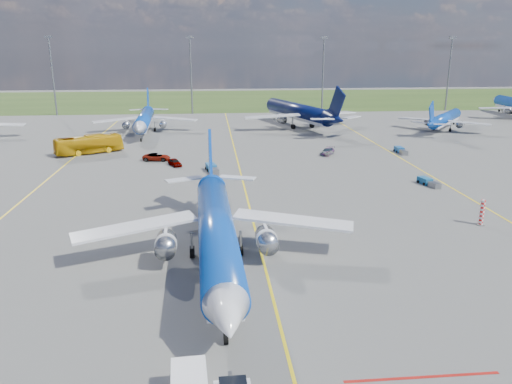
{
  "coord_description": "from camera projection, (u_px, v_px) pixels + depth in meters",
  "views": [
    {
      "loc": [
        -4.76,
        -43.45,
        19.82
      ],
      "look_at": [
        0.21,
        10.22,
        4.0
      ],
      "focal_mm": 35.0,
      "sensor_mm": 36.0,
      "label": 1
    }
  ],
  "objects": [
    {
      "name": "bg_jet_n",
      "position": [
        297.0,
        127.0,
        127.41
      ],
      "size": [
        43.8,
        50.5,
        11.2
      ],
      "primitive_type": null,
      "rotation": [
        0.0,
        0.0,
        3.44
      ],
      "color": "#060F39",
      "rests_on": "ground"
    },
    {
      "name": "service_car_a",
      "position": [
        175.0,
        162.0,
        85.56
      ],
      "size": [
        2.88,
        3.93,
        1.24
      ],
      "primitive_type": "imported",
      "rotation": [
        0.0,
        0.0,
        0.44
      ],
      "color": "#999999",
      "rests_on": "ground"
    },
    {
      "name": "service_car_c",
      "position": [
        328.0,
        151.0,
        94.26
      ],
      "size": [
        3.82,
        4.73,
        1.29
      ],
      "primitive_type": "imported",
      "rotation": [
        0.0,
        0.0,
        -0.54
      ],
      "color": "#999999",
      "rests_on": "ground"
    },
    {
      "name": "baggage_tug_w",
      "position": [
        428.0,
        182.0,
        73.68
      ],
      "size": [
        2.1,
        4.45,
        0.97
      ],
      "rotation": [
        0.0,
        0.0,
        0.23
      ],
      "color": "#165789",
      "rests_on": "ground"
    },
    {
      "name": "floodlight_masts",
      "position": [
        258.0,
        71.0,
        149.96
      ],
      "size": [
        202.2,
        0.5,
        22.7
      ],
      "color": "slate",
      "rests_on": "ground"
    },
    {
      "name": "grass_strip",
      "position": [
        222.0,
        100.0,
        190.83
      ],
      "size": [
        400.0,
        80.0,
        0.01
      ],
      "primitive_type": "cube",
      "color": "#2D4719",
      "rests_on": "ground"
    },
    {
      "name": "ground",
      "position": [
        264.0,
        262.0,
        47.52
      ],
      "size": [
        400.0,
        400.0,
        0.0
      ],
      "primitive_type": "plane",
      "color": "#555552",
      "rests_on": "ground"
    },
    {
      "name": "baggage_tug_e",
      "position": [
        401.0,
        151.0,
        95.89
      ],
      "size": [
        1.3,
        4.54,
        1.02
      ],
      "rotation": [
        0.0,
        0.0,
        -0.0
      ],
      "color": "#174F8F",
      "rests_on": "ground"
    },
    {
      "name": "main_airliner",
      "position": [
        218.0,
        266.0,
        46.65
      ],
      "size": [
        30.1,
        38.94,
        10.0
      ],
      "primitive_type": null,
      "rotation": [
        0.0,
        0.0,
        0.03
      ],
      "color": "#0B3FA7",
      "rests_on": "ground"
    },
    {
      "name": "apron_bus",
      "position": [
        89.0,
        144.0,
        95.03
      ],
      "size": [
        12.48,
        8.66,
        3.51
      ],
      "primitive_type": "imported",
      "rotation": [
        0.0,
        0.0,
        2.07
      ],
      "color": "#CD970C",
      "rests_on": "ground"
    },
    {
      "name": "service_car_b",
      "position": [
        157.0,
        157.0,
        89.39
      ],
      "size": [
        5.14,
        2.83,
        1.36
      ],
      "primitive_type": "imported",
      "rotation": [
        0.0,
        0.0,
        1.45
      ],
      "color": "#999999",
      "rests_on": "ground"
    },
    {
      "name": "bg_jet_nnw",
      "position": [
        145.0,
        133.0,
        118.2
      ],
      "size": [
        27.86,
        35.75,
        9.07
      ],
      "primitive_type": null,
      "rotation": [
        0.0,
        0.0,
        0.04
      ],
      "color": "#0B3FA7",
      "rests_on": "ground"
    },
    {
      "name": "taxiway_lines",
      "position": [
        245.0,
        185.0,
        74.0
      ],
      "size": [
        60.25,
        160.0,
        0.02
      ],
      "color": "yellow",
      "rests_on": "ground"
    },
    {
      "name": "bg_jet_ne",
      "position": [
        444.0,
        130.0,
        122.66
      ],
      "size": [
        37.06,
        38.14,
        7.95
      ],
      "primitive_type": null,
      "rotation": [
        0.0,
        0.0,
        2.46
      ],
      "color": "#0B3FA7",
      "rests_on": "ground"
    },
    {
      "name": "baggage_tug_c",
      "position": [
        212.0,
        169.0,
        81.61
      ],
      "size": [
        2.24,
        5.1,
        1.11
      ],
      "rotation": [
        0.0,
        0.0,
        0.2
      ],
      "color": "#185892",
      "rests_on": "ground"
    },
    {
      "name": "warning_post",
      "position": [
        482.0,
        213.0,
        57.04
      ],
      "size": [
        0.5,
        0.5,
        3.0
      ],
      "primitive_type": "cylinder",
      "color": "red",
      "rests_on": "ground"
    }
  ]
}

